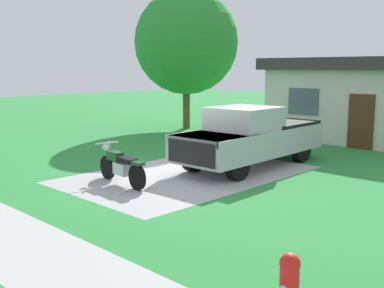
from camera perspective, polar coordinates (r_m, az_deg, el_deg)
ground_plane at (r=13.64m, az=-0.39°, el=-3.73°), size 80.00×80.00×0.00m
driveway_pad at (r=13.63m, az=-0.39°, el=-3.72°), size 4.57×7.22×0.01m
motorcycle at (r=12.56m, az=-8.67°, el=-2.76°), size 2.21×0.70×1.09m
pickup_truck at (r=14.76m, az=7.38°, el=0.96°), size 2.16×5.68×1.90m
fire_hydrant at (r=6.05m, az=11.82°, el=-16.86°), size 0.32×0.40×0.87m
shade_tree at (r=23.91m, az=-0.71°, el=12.36°), size 5.23×5.23×6.97m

